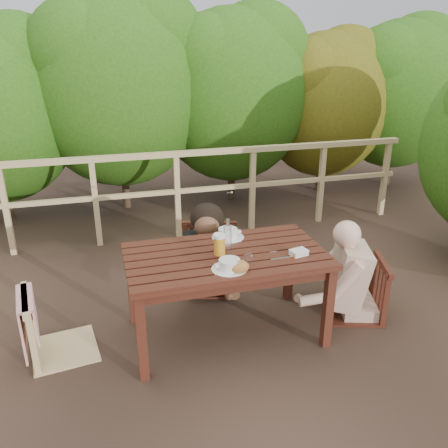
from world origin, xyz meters
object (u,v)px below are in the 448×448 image
object	(u,v)px
woman	(208,219)
beer_glass	(220,245)
chair_left	(56,294)
soup_near	(229,265)
chair_far	(209,234)
diner_right	(365,239)
bread_roll	(239,267)
soup_far	(228,234)
tumbler	(248,259)
bottle	(228,235)
chair_right	(359,264)
butter_tub	(299,253)
table	(226,295)

from	to	relation	value
woman	beer_glass	xyz separation A→B (m)	(-0.11, -0.78, 0.10)
chair_left	soup_near	xyz separation A→B (m)	(1.17, -0.35, 0.24)
chair_far	diner_right	size ratio (longest dim) A/B	0.77
chair_far	bread_roll	bearing A→B (deg)	-76.96
diner_right	chair_far	bearing A→B (deg)	72.84
chair_far	woman	world-z (taller)	woman
soup_far	bread_roll	distance (m)	0.58
chair_left	beer_glass	xyz separation A→B (m)	(1.16, -0.11, 0.28)
bread_roll	tumbler	xyz separation A→B (m)	(0.10, 0.11, -0.01)
tumbler	bottle	bearing A→B (deg)	109.97
chair_left	chair_right	size ratio (longest dim) A/B	1.05
soup_far	butter_tub	xyz separation A→B (m)	(0.40, -0.45, -0.02)
soup_near	chair_right	bearing A→B (deg)	11.06
beer_glass	chair_left	bearing A→B (deg)	174.58
beer_glass	tumbler	bearing A→B (deg)	-46.33
chair_far	tumbler	size ratio (longest dim) A/B	15.03
woman	beer_glass	distance (m)	0.80
soup_far	bottle	size ratio (longest dim) A/B	1.00
woman	butter_tub	xyz separation A→B (m)	(0.44, -0.95, 0.05)
woman	table	bearing A→B (deg)	101.41
soup_near	butter_tub	distance (m)	0.55
bread_roll	soup_far	bearing A→B (deg)	81.18
woman	soup_near	size ratio (longest dim) A/B	5.29
bread_roll	tumbler	bearing A→B (deg)	47.11
chair_right	bottle	world-z (taller)	bottle
diner_right	bottle	world-z (taller)	diner_right
tumbler	chair_far	bearing A→B (deg)	93.50
chair_left	woman	size ratio (longest dim) A/B	0.73
soup_far	butter_tub	bearing A→B (deg)	-48.37
beer_glass	tumbler	world-z (taller)	beer_glass
soup_near	tumbler	world-z (taller)	soup_near
diner_right	bottle	size ratio (longest dim) A/B	5.29
tumbler	butter_tub	world-z (taller)	tumbler
chair_left	table	bearing A→B (deg)	-103.14
soup_far	bread_roll	world-z (taller)	soup_far
chair_right	bottle	xyz separation A→B (m)	(-1.09, 0.07, 0.35)
soup_near	beer_glass	xyz separation A→B (m)	(-0.00, 0.24, 0.04)
table	diner_right	size ratio (longest dim) A/B	1.08
diner_right	soup_far	distance (m)	1.09
soup_near	soup_far	bearing A→B (deg)	74.88
chair_left	tumbler	world-z (taller)	chair_left
soup_far	beer_glass	world-z (taller)	beer_glass
diner_right	bread_roll	world-z (taller)	diner_right
soup_near	butter_tub	world-z (taller)	soup_near
diner_right	soup_near	world-z (taller)	diner_right
chair_left	diner_right	bearing A→B (deg)	-100.93
table	butter_tub	xyz separation A→B (m)	(0.50, -0.17, 0.36)
table	soup_far	xyz separation A→B (m)	(0.10, 0.28, 0.38)
chair_far	diner_right	world-z (taller)	diner_right
chair_left	soup_far	xyz separation A→B (m)	(1.31, 0.17, 0.24)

